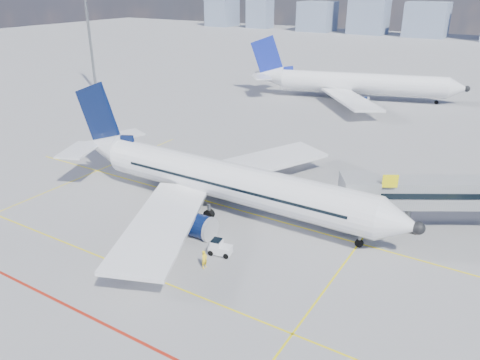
# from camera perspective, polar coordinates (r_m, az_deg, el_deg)

# --- Properties ---
(ground) EXTENTS (420.00, 420.00, 0.00)m
(ground) POSITION_cam_1_polar(r_m,az_deg,el_deg) (43.88, -6.88, -7.34)
(ground) COLOR gray
(ground) RESTS_ON ground
(apron_markings) EXTENTS (90.00, 35.12, 0.01)m
(apron_markings) POSITION_cam_1_polar(r_m,az_deg,el_deg) (41.71, -10.86, -9.36)
(apron_markings) COLOR yellow
(apron_markings) RESTS_ON ground
(floodlight_mast_nw) EXTENTS (3.20, 0.61, 25.45)m
(floodlight_mast_nw) POSITION_cam_1_polar(r_m,az_deg,el_deg) (105.49, -18.01, 17.40)
(floodlight_mast_nw) COLOR slate
(floodlight_mast_nw) RESTS_ON ground
(main_aircraft) EXTENTS (40.80, 35.56, 11.89)m
(main_aircraft) POSITION_cam_1_polar(r_m,az_deg,el_deg) (48.43, -2.81, 0.11)
(main_aircraft) COLOR silver
(main_aircraft) RESTS_ON ground
(second_aircraft) EXTENTS (42.02, 35.94, 12.53)m
(second_aircraft) POSITION_cam_1_polar(r_m,az_deg,el_deg) (98.38, 13.55, 11.39)
(second_aircraft) COLOR silver
(second_aircraft) RESTS_ON ground
(baggage_tug) EXTENTS (2.15, 1.54, 1.37)m
(baggage_tug) POSITION_cam_1_polar(r_m,az_deg,el_deg) (41.30, -2.54, -8.21)
(baggage_tug) COLOR silver
(baggage_tug) RESTS_ON ground
(cargo_dolly) EXTENTS (3.84, 2.78, 1.92)m
(cargo_dolly) POSITION_cam_1_polar(r_m,az_deg,el_deg) (43.78, -9.56, -5.99)
(cargo_dolly) COLOR black
(cargo_dolly) RESTS_ON ground
(belt_loader) EXTENTS (6.34, 2.94, 2.55)m
(belt_loader) POSITION_cam_1_polar(r_m,az_deg,el_deg) (50.34, -7.42, -2.33)
(belt_loader) COLOR black
(belt_loader) RESTS_ON ground
(ramp_worker) EXTENTS (0.46, 0.64, 1.62)m
(ramp_worker) POSITION_cam_1_polar(r_m,az_deg,el_deg) (39.47, -4.36, -9.62)
(ramp_worker) COLOR yellow
(ramp_worker) RESTS_ON ground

